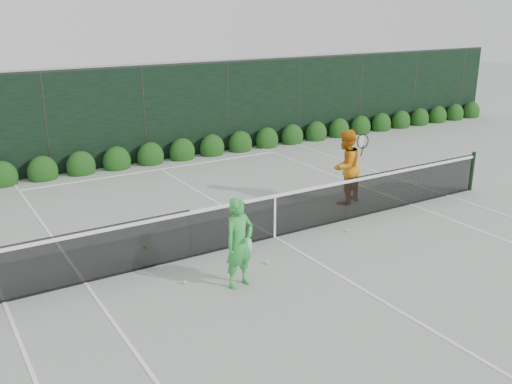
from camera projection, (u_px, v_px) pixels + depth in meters
ground at (274, 237)px, 12.38m from camera, size 80.00×80.00×0.00m
tennis_net at (274, 214)px, 12.20m from camera, size 12.90×0.10×1.07m
player_woman at (239, 243)px, 9.99m from camera, size 0.68×0.51×1.65m
player_man at (345, 167)px, 14.29m from camera, size 1.10×0.98×1.89m
court_lines at (274, 237)px, 12.37m from camera, size 11.03×23.83×0.01m
windscreen_fence at (363, 207)px, 9.71m from camera, size 32.00×21.07×3.06m
hedge_row at (151, 157)px, 18.09m from camera, size 31.66×0.65×0.94m
tennis_balls at (239, 254)px, 11.45m from camera, size 4.24×2.04×0.07m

